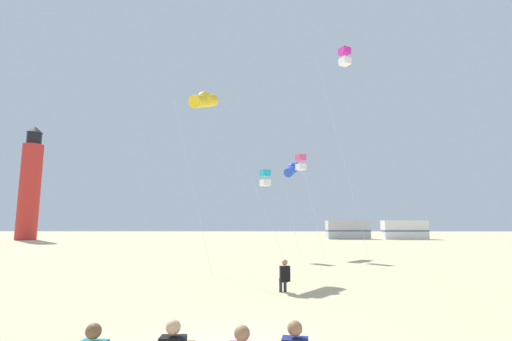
{
  "coord_description": "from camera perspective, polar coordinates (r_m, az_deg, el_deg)",
  "views": [
    {
      "loc": [
        0.44,
        -6.93,
        2.43
      ],
      "look_at": [
        0.22,
        12.06,
        5.16
      ],
      "focal_mm": 25.64,
      "sensor_mm": 36.0,
      "label": 1
    }
  ],
  "objects": [
    {
      "name": "lighthouse_distant",
      "position": [
        63.05,
        -31.79,
        -2.03
      ],
      "size": [
        2.8,
        2.8,
        16.8
      ],
      "color": "red",
      "rests_on": "ground"
    },
    {
      "name": "kite_box_cyan",
      "position": [
        25.87,
        1.45,
        -1.18
      ],
      "size": [
        2.25,
        1.66,
        6.16
      ],
      "color": "silver",
      "rests_on": "ground"
    },
    {
      "name": "rv_van_silver",
      "position": [
        58.22,
        14.1,
        -8.96
      ],
      "size": [
        6.5,
        2.51,
        2.8
      ],
      "rotation": [
        0.0,
        0.0,
        0.03
      ],
      "color": "#B7BABF",
      "rests_on": "ground"
    },
    {
      "name": "kite_box_magenta",
      "position": [
        25.71,
        13.67,
        16.83
      ],
      "size": [
        2.63,
        2.46,
        13.81
      ],
      "color": "silver",
      "rests_on": "ground"
    },
    {
      "name": "kite_flyer_standing",
      "position": [
        13.33,
        4.45,
        -15.98
      ],
      "size": [
        0.39,
        0.54,
        1.16
      ],
      "rotation": [
        0.0,
        0.0,
        3.3
      ],
      "color": "black",
      "rests_on": "ground"
    },
    {
      "name": "kite_tube_gold",
      "position": [
        20.92,
        -8.11,
        10.79
      ],
      "size": [
        2.36,
        2.85,
        9.9
      ],
      "color": "silver",
      "rests_on": "ground"
    },
    {
      "name": "kite_tube_blue",
      "position": [
        28.66,
        5.73,
        0.23
      ],
      "size": [
        1.71,
        2.57,
        7.3
      ],
      "color": "silver",
      "rests_on": "ground"
    },
    {
      "name": "rv_van_white",
      "position": [
        59.99,
        22.13,
        -8.58
      ],
      "size": [
        6.5,
        2.51,
        2.8
      ],
      "rotation": [
        0.0,
        0.0,
        -0.03
      ],
      "color": "white",
      "rests_on": "ground"
    },
    {
      "name": "kite_box_rainbow",
      "position": [
        27.08,
        7.01,
        1.26
      ],
      "size": [
        1.95,
        1.95,
        7.42
      ],
      "color": "silver",
      "rests_on": "ground"
    }
  ]
}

